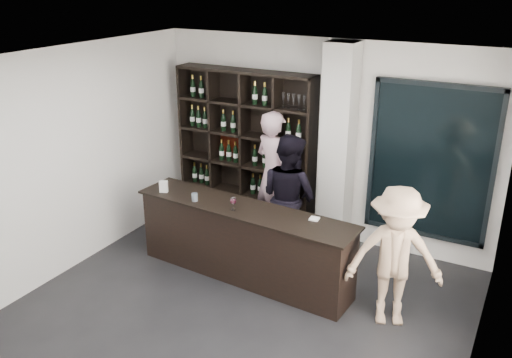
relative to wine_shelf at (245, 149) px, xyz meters
The scene contains 12 objects.
floor 3.06m from the wine_shelf, 65.85° to the right, with size 5.00×5.50×0.01m, color black.
wine_shelf is the anchor object (origin of this frame).
structural_column 1.52m from the wine_shelf, ahead, with size 0.40×0.40×2.90m, color silver.
glass_panel 2.71m from the wine_shelf, ahead, with size 1.60×0.08×2.10m.
tasting_counter 1.81m from the wine_shelf, 61.36° to the right, with size 2.97×0.62×0.98m.
taster_pink 0.64m from the wine_shelf, 16.28° to the right, with size 0.69×0.46×1.90m, color #EFBECB.
taster_black 1.28m from the wine_shelf, 32.40° to the right, with size 0.85×0.66×1.76m, color black.
customer 3.15m from the wine_shelf, 29.02° to the right, with size 1.06×0.61×1.64m, color tan.
wine_glass 1.74m from the wine_shelf, 65.41° to the right, with size 0.08×0.08×0.19m, color white, non-canonical shape.
spit_cup 1.59m from the wine_shelf, 84.66° to the right, with size 0.08×0.08×0.10m, color #99AABB.
napkin_stack 2.20m from the wine_shelf, 38.49° to the right, with size 0.11×0.11×0.02m, color white.
card_stand 1.58m from the wine_shelf, 104.06° to the right, with size 0.11×0.05×0.16m, color white.
Camera 1 is at (2.73, -4.23, 3.74)m, focal length 38.00 mm.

